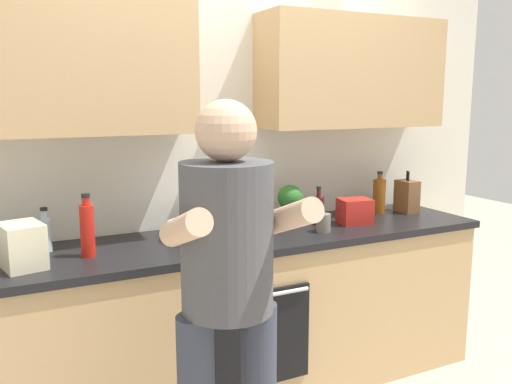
# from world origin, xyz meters

# --- Properties ---
(back_wall_unit) EXTENTS (4.00, 0.38, 2.50)m
(back_wall_unit) POSITION_xyz_m (-0.00, 0.27, 1.50)
(back_wall_unit) COLOR silver
(back_wall_unit) RESTS_ON ground
(counter) EXTENTS (2.84, 0.67, 0.90)m
(counter) POSITION_xyz_m (-0.00, -0.00, 0.45)
(counter) COLOR tan
(counter) RESTS_ON ground
(person_standing) EXTENTS (0.49, 0.45, 1.62)m
(person_standing) POSITION_xyz_m (-0.43, -0.80, 0.96)
(person_standing) COLOR #383D4C
(person_standing) RESTS_ON ground
(bottle_wine) EXTENTS (0.06, 0.06, 0.22)m
(bottle_wine) POSITION_xyz_m (0.50, 0.04, 0.99)
(bottle_wine) COLOR #471419
(bottle_wine) RESTS_ON counter
(bottle_hotsauce) EXTENTS (0.07, 0.07, 0.30)m
(bottle_hotsauce) POSITION_xyz_m (-0.80, -0.03, 1.03)
(bottle_hotsauce) COLOR red
(bottle_hotsauce) RESTS_ON counter
(bottle_soda) EXTENTS (0.05, 0.05, 0.23)m
(bottle_soda) POSITION_xyz_m (0.03, 0.15, 0.99)
(bottle_soda) COLOR #198C33
(bottle_soda) RESTS_ON counter
(bottle_water) EXTENTS (0.06, 0.06, 0.21)m
(bottle_water) POSITION_xyz_m (-0.97, 0.15, 0.99)
(bottle_water) COLOR silver
(bottle_water) RESTS_ON counter
(bottle_syrup) EXTENTS (0.08, 0.08, 0.27)m
(bottle_syrup) POSITION_xyz_m (1.02, 0.13, 1.01)
(bottle_syrup) COLOR #8C4C14
(bottle_syrup) RESTS_ON counter
(cup_stoneware) EXTENTS (0.08, 0.08, 0.10)m
(cup_stoneware) POSITION_xyz_m (0.43, -0.12, 0.95)
(cup_stoneware) COLOR slate
(cup_stoneware) RESTS_ON counter
(mixing_bowl) EXTENTS (0.27, 0.27, 0.10)m
(mixing_bowl) POSITION_xyz_m (-0.26, 0.04, 0.95)
(mixing_bowl) COLOR silver
(mixing_bowl) RESTS_ON counter
(knife_block) EXTENTS (0.10, 0.14, 0.26)m
(knife_block) POSITION_xyz_m (1.20, 0.08, 1.00)
(knife_block) COLOR brown
(knife_block) RESTS_ON counter
(potted_herb) EXTENTS (0.15, 0.15, 0.23)m
(potted_herb) POSITION_xyz_m (0.37, 0.14, 1.03)
(potted_herb) COLOR #9E6647
(potted_herb) RESTS_ON counter
(grocery_bag_crisps) EXTENTS (0.20, 0.17, 0.15)m
(grocery_bag_crisps) POSITION_xyz_m (0.71, -0.04, 0.97)
(grocery_bag_crisps) COLOR red
(grocery_bag_crisps) RESTS_ON counter
(grocery_bag_rice) EXTENTS (0.20, 0.24, 0.20)m
(grocery_bag_rice) POSITION_xyz_m (-1.08, -0.08, 1.00)
(grocery_bag_rice) COLOR beige
(grocery_bag_rice) RESTS_ON counter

